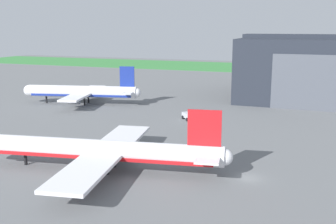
% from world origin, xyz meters
% --- Properties ---
extents(ground_plane, '(440.00, 440.00, 0.00)m').
position_xyz_m(ground_plane, '(0.00, 0.00, 0.00)').
color(ground_plane, slate).
extents(grass_field_strip, '(440.00, 56.00, 0.08)m').
position_xyz_m(grass_field_strip, '(0.00, 177.90, 0.04)').
color(grass_field_strip, '#3A853F').
rests_on(grass_field_strip, ground_plane).
extents(airliner_near_right, '(43.71, 36.25, 11.08)m').
position_xyz_m(airliner_near_right, '(-23.81, -4.68, 3.41)').
color(airliner_near_right, silver).
rests_on(airliner_near_right, ground_plane).
extents(airliner_far_right, '(36.71, 29.88, 11.91)m').
position_xyz_m(airliner_far_right, '(-59.18, 45.93, 3.82)').
color(airliner_far_right, white).
rests_on(airliner_far_right, ground_plane).
extents(stair_truck, '(4.65, 4.85, 2.15)m').
position_xyz_m(stair_truck, '(-21.32, 36.48, 1.12)').
color(stair_truck, '#B7BCC6').
rests_on(stair_truck, ground_plane).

